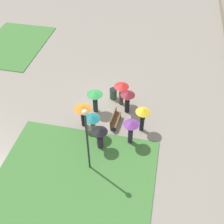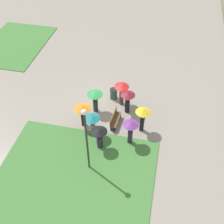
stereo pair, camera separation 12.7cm
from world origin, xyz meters
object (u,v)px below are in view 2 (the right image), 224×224
(crowd_person_orange, at_px, (83,110))
(crowd_person_maroon, at_px, (128,98))
(trash_bin, at_px, (114,94))
(crowd_person_yellow, at_px, (143,115))
(park_bench, at_px, (115,119))
(crowd_person_purple, at_px, (131,128))
(crowd_person_green, at_px, (95,97))
(crowd_person_red, at_px, (122,90))
(lamp_post, at_px, (86,134))
(crowd_person_teal, at_px, (92,121))
(crowd_person_black, at_px, (100,135))

(crowd_person_orange, bearing_deg, crowd_person_maroon, -110.24)
(trash_bin, xyz_separation_m, crowd_person_yellow, (-2.89, -2.61, 1.07))
(park_bench, xyz_separation_m, crowd_person_purple, (-1.51, -1.35, 0.95))
(crowd_person_yellow, relative_size, crowd_person_orange, 1.09)
(crowd_person_green, height_order, crowd_person_purple, crowd_person_purple)
(crowd_person_green, relative_size, crowd_person_red, 0.99)
(lamp_post, xyz_separation_m, crowd_person_yellow, (3.81, -2.70, -1.61))
(lamp_post, relative_size, crowd_person_teal, 2.72)
(crowd_person_teal, distance_m, crowd_person_purple, 2.58)
(crowd_person_red, xyz_separation_m, crowd_person_black, (-4.51, 0.54, -0.15))
(crowd_person_red, distance_m, crowd_person_purple, 3.92)
(crowd_person_maroon, bearing_deg, crowd_person_purple, -2.14)
(park_bench, relative_size, trash_bin, 1.88)
(park_bench, height_order, crowd_person_green, crowd_person_green)
(crowd_person_teal, bearing_deg, crowd_person_maroon, 164.93)
(trash_bin, height_order, crowd_person_purple, crowd_person_purple)
(park_bench, bearing_deg, crowd_person_maroon, -20.47)
(crowd_person_red, distance_m, crowd_person_black, 4.55)
(crowd_person_orange, bearing_deg, trash_bin, -80.17)
(crowd_person_black, relative_size, crowd_person_maroon, 0.96)
(trash_bin, bearing_deg, crowd_person_orange, 156.02)
(crowd_person_black, bearing_deg, crowd_person_orange, -145.76)
(lamp_post, distance_m, crowd_person_red, 6.51)
(crowd_person_red, bearing_deg, lamp_post, -141.70)
(crowd_person_yellow, height_order, crowd_person_orange, crowd_person_yellow)
(park_bench, bearing_deg, crowd_person_black, 171.90)
(crowd_person_green, relative_size, crowd_person_maroon, 1.02)
(crowd_person_red, xyz_separation_m, crowd_person_purple, (-3.69, -1.30, 0.06))
(crowd_person_yellow, bearing_deg, crowd_person_orange, 66.31)
(trash_bin, bearing_deg, crowd_person_maroon, -134.18)
(lamp_post, bearing_deg, trash_bin, -0.77)
(crowd_person_teal, height_order, crowd_person_orange, crowd_person_orange)
(crowd_person_teal, xyz_separation_m, crowd_person_orange, (0.79, 0.90, 0.08))
(crowd_person_green, bearing_deg, crowd_person_yellow, 2.16)
(crowd_person_orange, relative_size, crowd_person_purple, 0.94)
(crowd_person_orange, xyz_separation_m, crowd_person_black, (-1.74, -1.63, -0.24))
(lamp_post, distance_m, trash_bin, 7.22)
(crowd_person_teal, relative_size, crowd_person_orange, 0.99)
(crowd_person_yellow, distance_m, crowd_person_maroon, 2.10)
(park_bench, bearing_deg, crowd_person_green, 62.89)
(lamp_post, relative_size, crowd_person_red, 2.64)
(crowd_person_teal, distance_m, crowd_person_maroon, 3.36)
(crowd_person_orange, distance_m, crowd_person_maroon, 3.42)
(crowd_person_red, bearing_deg, crowd_person_purple, -114.88)
(crowd_person_green, relative_size, crowd_person_black, 1.05)
(crowd_person_teal, xyz_separation_m, crowd_person_yellow, (1.17, -3.17, 0.16))
(crowd_person_green, height_order, crowd_person_black, crowd_person_green)
(crowd_person_green, bearing_deg, park_bench, -10.22)
(crowd_person_orange, height_order, crowd_person_black, crowd_person_orange)
(crowd_person_yellow, bearing_deg, crowd_person_red, 9.33)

